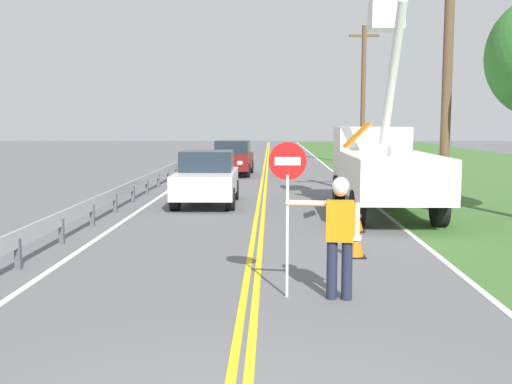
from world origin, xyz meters
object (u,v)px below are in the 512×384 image
(oncoming_sedan_second, at_px, (232,158))
(utility_pole_near, at_px, (448,64))
(flagger_worker, at_px, (339,230))
(utility_pole_mid, at_px, (363,93))
(traffic_cone_mid, at_px, (356,218))
(oncoming_sedan_nearest, at_px, (207,178))
(traffic_cone_lead, at_px, (355,240))
(stop_sign_paddle, at_px, (287,184))
(utility_bucket_truck, at_px, (381,163))

(oncoming_sedan_second, distance_m, utility_pole_near, 14.62)
(flagger_worker, height_order, utility_pole_mid, utility_pole_mid)
(oncoming_sedan_second, bearing_deg, traffic_cone_mid, -75.73)
(oncoming_sedan_nearest, bearing_deg, traffic_cone_lead, -64.01)
(oncoming_sedan_nearest, distance_m, traffic_cone_mid, 6.29)
(flagger_worker, height_order, oncoming_sedan_nearest, flagger_worker)
(stop_sign_paddle, relative_size, traffic_cone_mid, 3.33)
(utility_bucket_truck, xyz_separation_m, utility_pole_mid, (2.38, 19.94, 2.94))
(oncoming_sedan_nearest, xyz_separation_m, traffic_cone_lead, (3.69, -7.57, -0.50))
(utility_pole_near, height_order, traffic_cone_lead, utility_pole_near)
(oncoming_sedan_second, height_order, utility_pole_mid, utility_pole_mid)
(stop_sign_paddle, bearing_deg, utility_pole_mid, 79.48)
(utility_pole_near, bearing_deg, utility_bucket_truck, 177.58)
(utility_bucket_truck, distance_m, utility_pole_mid, 20.29)
(utility_bucket_truck, xyz_separation_m, utility_pole_near, (1.79, -0.08, 2.82))
(utility_bucket_truck, xyz_separation_m, traffic_cone_lead, (-1.57, -6.07, -1.10))
(utility_pole_mid, relative_size, traffic_cone_mid, 11.95)
(flagger_worker, bearing_deg, utility_pole_mid, 80.99)
(utility_pole_mid, bearing_deg, flagger_worker, -99.01)
(stop_sign_paddle, xyz_separation_m, oncoming_sedan_nearest, (-2.29, 10.33, -0.88))
(utility_bucket_truck, bearing_deg, flagger_worker, -103.83)
(oncoming_sedan_second, bearing_deg, utility_bucket_truck, -67.45)
(oncoming_sedan_nearest, bearing_deg, flagger_worker, -73.66)
(oncoming_sedan_nearest, bearing_deg, traffic_cone_mid, -49.25)
(flagger_worker, distance_m, utility_pole_near, 10.22)
(oncoming_sedan_nearest, xyz_separation_m, traffic_cone_mid, (4.10, -4.75, -0.50))
(flagger_worker, height_order, utility_bucket_truck, utility_bucket_truck)
(stop_sign_paddle, xyz_separation_m, oncoming_sedan_second, (-2.16, 21.16, -0.88))
(stop_sign_paddle, bearing_deg, traffic_cone_mid, 72.08)
(utility_pole_mid, distance_m, traffic_cone_mid, 23.80)
(stop_sign_paddle, height_order, traffic_cone_lead, stop_sign_paddle)
(flagger_worker, distance_m, traffic_cone_lead, 3.01)
(traffic_cone_mid, bearing_deg, utility_bucket_truck, 70.40)
(oncoming_sedan_nearest, distance_m, traffic_cone_lead, 8.43)
(stop_sign_paddle, distance_m, oncoming_sedan_nearest, 10.61)
(utility_bucket_truck, height_order, traffic_cone_mid, utility_bucket_truck)
(utility_pole_mid, bearing_deg, utility_pole_near, -91.69)
(utility_bucket_truck, height_order, traffic_cone_lead, utility_bucket_truck)
(utility_pole_near, bearing_deg, stop_sign_paddle, -118.49)
(stop_sign_paddle, distance_m, oncoming_sedan_second, 21.29)
(oncoming_sedan_second, height_order, traffic_cone_lead, oncoming_sedan_second)
(utility_pole_near, height_order, traffic_cone_mid, utility_pole_near)
(flagger_worker, relative_size, utility_pole_mid, 0.22)
(stop_sign_paddle, bearing_deg, oncoming_sedan_nearest, 102.53)
(utility_bucket_truck, relative_size, utility_pole_near, 0.84)
(flagger_worker, relative_size, utility_pole_near, 0.22)
(oncoming_sedan_nearest, height_order, utility_pole_near, utility_pole_near)
(oncoming_sedan_nearest, bearing_deg, stop_sign_paddle, -77.47)
(traffic_cone_mid, bearing_deg, utility_pole_near, 47.15)
(stop_sign_paddle, xyz_separation_m, utility_pole_mid, (5.34, 28.76, 2.66))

